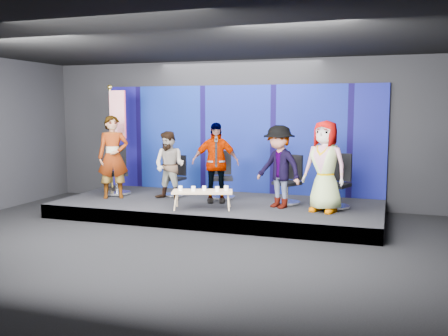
# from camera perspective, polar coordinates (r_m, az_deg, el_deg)

# --- Properties ---
(ground) EXTENTS (10.00, 10.00, 0.00)m
(ground) POSITION_cam_1_polar(r_m,az_deg,el_deg) (8.80, -6.09, -8.63)
(ground) COLOR black
(ground) RESTS_ON ground
(room_walls) EXTENTS (10.02, 8.02, 3.51)m
(room_walls) POSITION_cam_1_polar(r_m,az_deg,el_deg) (8.48, -6.30, 7.40)
(room_walls) COLOR black
(room_walls) RESTS_ON ground
(riser) EXTENTS (7.00, 3.00, 0.30)m
(riser) POSITION_cam_1_polar(r_m,az_deg,el_deg) (11.02, -0.67, -4.64)
(riser) COLOR black
(riser) RESTS_ON ground
(backdrop) EXTENTS (7.00, 0.08, 2.60)m
(backdrop) POSITION_cam_1_polar(r_m,az_deg,el_deg) (12.21, 1.56, 3.34)
(backdrop) COLOR #110759
(backdrop) RESTS_ON riser
(chair_a) EXTENTS (0.90, 0.90, 1.16)m
(chair_a) POSITION_cam_1_polar(r_m,az_deg,el_deg) (12.19, -12.16, -1.15)
(chair_a) COLOR silver
(chair_a) RESTS_ON riser
(panelist_a) EXTENTS (0.82, 0.74, 1.88)m
(panelist_a) POSITION_cam_1_polar(r_m,az_deg,el_deg) (11.62, -12.56, 1.23)
(panelist_a) COLOR black
(panelist_a) RESTS_ON riser
(chair_b) EXTENTS (0.59, 0.59, 0.95)m
(chair_b) POSITION_cam_1_polar(r_m,az_deg,el_deg) (11.76, -5.57, -1.66)
(chair_b) COLOR silver
(chair_b) RESTS_ON riser
(panelist_b) EXTENTS (0.81, 0.66, 1.54)m
(panelist_b) POSITION_cam_1_polar(r_m,az_deg,el_deg) (11.23, -6.25, 0.27)
(panelist_b) COLOR black
(panelist_b) RESTS_ON riser
(chair_c) EXTENTS (0.78, 0.78, 1.08)m
(chair_c) POSITION_cam_1_polar(r_m,az_deg,el_deg) (11.38, -0.24, -1.71)
(chair_c) COLOR silver
(chair_c) RESTS_ON riser
(panelist_c) EXTENTS (1.10, 0.75, 1.74)m
(panelist_c) POSITION_cam_1_polar(r_m,az_deg,el_deg) (10.83, -1.00, 0.62)
(panelist_c) COLOR black
(panelist_c) RESTS_ON riser
(chair_d) EXTENTS (0.80, 0.80, 1.05)m
(chair_d) POSITION_cam_1_polar(r_m,az_deg,el_deg) (10.81, 7.39, -2.26)
(chair_d) COLOR silver
(chair_d) RESTS_ON riser
(panelist_d) EXTENTS (1.27, 1.08, 1.70)m
(panelist_d) POSITION_cam_1_polar(r_m,az_deg,el_deg) (10.29, 6.29, 0.14)
(panelist_d) COLOR black
(panelist_d) RESTS_ON riser
(chair_e) EXTENTS (0.79, 0.79, 1.12)m
(chair_e) POSITION_cam_1_polar(r_m,az_deg,el_deg) (10.53, 12.72, -2.48)
(chair_e) COLOR silver
(chair_e) RESTS_ON riser
(panelist_e) EXTENTS (1.02, 0.82, 1.81)m
(panelist_e) POSITION_cam_1_polar(r_m,az_deg,el_deg) (10.01, 11.46, 0.18)
(panelist_e) COLOR black
(panelist_e) RESTS_ON riser
(coffee_table) EXTENTS (1.31, 0.86, 0.37)m
(coffee_table) POSITION_cam_1_polar(r_m,az_deg,el_deg) (10.17, -2.49, -2.78)
(coffee_table) COLOR tan
(coffee_table) RESTS_ON riser
(mug_a) EXTENTS (0.08, 0.08, 0.10)m
(mug_a) POSITION_cam_1_polar(r_m,az_deg,el_deg) (10.20, -5.01, -2.32)
(mug_a) COLOR white
(mug_a) RESTS_ON coffee_table
(mug_b) EXTENTS (0.08, 0.08, 0.10)m
(mug_b) POSITION_cam_1_polar(r_m,az_deg,el_deg) (10.13, -3.52, -2.36)
(mug_b) COLOR white
(mug_b) RESTS_ON coffee_table
(mug_c) EXTENTS (0.08, 0.08, 0.09)m
(mug_c) POSITION_cam_1_polar(r_m,az_deg,el_deg) (10.21, -2.27, -2.31)
(mug_c) COLOR white
(mug_c) RESTS_ON coffee_table
(mug_d) EXTENTS (0.08, 0.08, 0.10)m
(mug_d) POSITION_cam_1_polar(r_m,az_deg,el_deg) (10.07, -0.79, -2.41)
(mug_d) COLOR white
(mug_d) RESTS_ON coffee_table
(mug_e) EXTENTS (0.09, 0.09, 0.11)m
(mug_e) POSITION_cam_1_polar(r_m,az_deg,el_deg) (10.15, 0.25, -2.32)
(mug_e) COLOR white
(mug_e) RESTS_ON coffee_table
(flag_stand) EXTENTS (0.60, 0.35, 2.61)m
(flag_stand) POSITION_cam_1_polar(r_m,az_deg,el_deg) (12.39, -12.31, 3.61)
(flag_stand) COLOR black
(flag_stand) RESTS_ON riser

